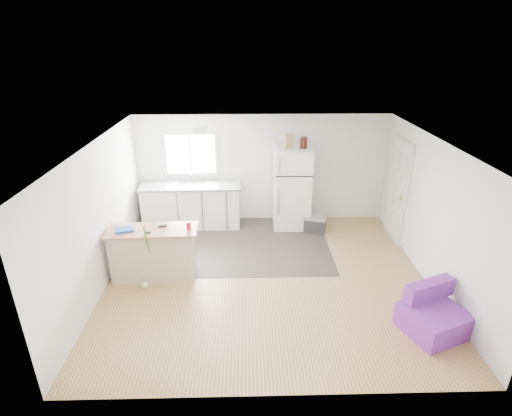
{
  "coord_description": "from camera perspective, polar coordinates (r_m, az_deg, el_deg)",
  "views": [
    {
      "loc": [
        -0.35,
        -5.94,
        3.93
      ],
      "look_at": [
        -0.18,
        0.7,
        1.04
      ],
      "focal_mm": 28.0,
      "sensor_mm": 36.0,
      "label": 1
    }
  ],
  "objects": [
    {
      "name": "blue_tray",
      "position": [
        7.01,
        -18.29,
        -2.95
      ],
      "size": [
        0.35,
        0.3,
        0.04
      ],
      "primitive_type": "cube",
      "rotation": [
        0.0,
        0.0,
        0.31
      ],
      "color": "#1244B1",
      "rests_on": "peninsula"
    },
    {
      "name": "bottle_right",
      "position": [
        8.34,
        7.07,
        9.24
      ],
      "size": [
        0.08,
        0.08,
        0.25
      ],
      "primitive_type": "cylinder",
      "rotation": [
        0.0,
        0.0,
        -0.17
      ],
      "color": "#3A120A",
      "rests_on": "refrigerator"
    },
    {
      "name": "ceiling_fixture",
      "position": [
        7.36,
        -8.22,
        10.97
      ],
      "size": [
        0.3,
        0.3,
        0.07
      ],
      "primitive_type": "cylinder",
      "color": "white",
      "rests_on": "ceiling"
    },
    {
      "name": "mop",
      "position": [
        7.03,
        -15.4,
        -9.18
      ],
      "size": [
        0.19,
        0.33,
        1.18
      ],
      "rotation": [
        0.0,
        0.0,
        -0.01
      ],
      "color": "green",
      "rests_on": "floor"
    },
    {
      "name": "cardboard_box",
      "position": [
        8.31,
        4.75,
        9.46
      ],
      "size": [
        0.22,
        0.14,
        0.3
      ],
      "primitive_type": "cube",
      "rotation": [
        0.0,
        0.0,
        0.24
      ],
      "color": "tan",
      "rests_on": "refrigerator"
    },
    {
      "name": "tool_a",
      "position": [
        6.97,
        -13.2,
        -2.49
      ],
      "size": [
        0.15,
        0.09,
        0.03
      ],
      "primitive_type": "cube",
      "rotation": [
        0.0,
        0.0,
        0.35
      ],
      "color": "black",
      "rests_on": "peninsula"
    },
    {
      "name": "room",
      "position": [
        6.55,
        1.73,
        -1.14
      ],
      "size": [
        5.51,
        5.01,
        2.41
      ],
      "color": "#95603E",
      "rests_on": "ground"
    },
    {
      "name": "vinyl_zone",
      "position": [
        8.2,
        -3.92,
        -5.15
      ],
      "size": [
        4.05,
        2.5,
        0.0
      ],
      "primitive_type": "cube",
      "color": "#322B25",
      "rests_on": "floor"
    },
    {
      "name": "cleaner_jug",
      "position": [
        7.11,
        -9.55,
        -8.98
      ],
      "size": [
        0.16,
        0.12,
        0.34
      ],
      "rotation": [
        0.0,
        0.0,
        0.09
      ],
      "color": "silver",
      "rests_on": "floor"
    },
    {
      "name": "interior_door",
      "position": [
        8.6,
        19.58,
        2.33
      ],
      "size": [
        0.11,
        0.92,
        2.1
      ],
      "color": "white",
      "rests_on": "right_wall"
    },
    {
      "name": "cooler",
      "position": [
        8.73,
        8.4,
        -2.17
      ],
      "size": [
        0.54,
        0.44,
        0.36
      ],
      "rotation": [
        0.0,
        0.0,
        -0.29
      ],
      "color": "#2D2D2F",
      "rests_on": "floor"
    },
    {
      "name": "window",
      "position": [
        8.84,
        -9.3,
        7.6
      ],
      "size": [
        1.18,
        0.06,
        0.98
      ],
      "color": "white",
      "rests_on": "back_wall"
    },
    {
      "name": "bottle_left",
      "position": [
        8.33,
        6.55,
        9.23
      ],
      "size": [
        0.09,
        0.09,
        0.25
      ],
      "primitive_type": "cylinder",
      "rotation": [
        0.0,
        0.0,
        0.28
      ],
      "color": "#3A120A",
      "rests_on": "refrigerator"
    },
    {
      "name": "red_cup",
      "position": [
        6.8,
        -9.62,
        -2.46
      ],
      "size": [
        0.08,
        0.08,
        0.12
      ],
      "primitive_type": "cylinder",
      "rotation": [
        0.0,
        0.0,
        0.03
      ],
      "color": "red",
      "rests_on": "peninsula"
    },
    {
      "name": "kitchen_cabinets",
      "position": [
        8.89,
        -9.16,
        0.44
      ],
      "size": [
        2.17,
        0.7,
        1.25
      ],
      "rotation": [
        0.0,
        0.0,
        0.02
      ],
      "color": "white",
      "rests_on": "floor"
    },
    {
      "name": "purple_seat",
      "position": [
        6.43,
        23.95,
        -13.86
      ],
      "size": [
        1.02,
        1.01,
        0.66
      ],
      "rotation": [
        0.0,
        0.0,
        0.38
      ],
      "color": "purple",
      "rests_on": "floor"
    },
    {
      "name": "refrigerator",
      "position": [
        8.67,
        5.15,
        2.86
      ],
      "size": [
        0.79,
        0.76,
        1.77
      ],
      "rotation": [
        0.0,
        0.0,
        -0.02
      ],
      "color": "white",
      "rests_on": "floor"
    },
    {
      "name": "tool_b",
      "position": [
        6.81,
        -15.27,
        -3.39
      ],
      "size": [
        0.11,
        0.06,
        0.03
      ],
      "primitive_type": "cube",
      "rotation": [
        0.0,
        0.0,
        -0.17
      ],
      "color": "black",
      "rests_on": "peninsula"
    },
    {
      "name": "peninsula",
      "position": [
        7.14,
        -14.49,
        -6.26
      ],
      "size": [
        1.53,
        0.64,
        0.93
      ],
      "rotation": [
        0.0,
        0.0,
        0.04
      ],
      "color": "#C8B390",
      "rests_on": "floor"
    }
  ]
}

